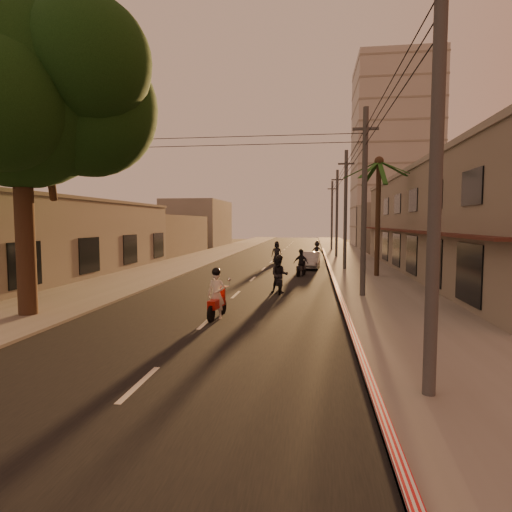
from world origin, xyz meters
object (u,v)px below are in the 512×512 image
at_px(scooter_mid_a, 279,276).
at_px(palm_tree, 379,168).
at_px(scooter_mid_b, 301,264).
at_px(scooter_far_a, 277,254).
at_px(scooter_far_b, 317,251).
at_px(broadleaf_tree, 31,92).
at_px(scooter_red, 217,296).
at_px(parked_car, 310,260).

bearing_deg(scooter_mid_a, palm_tree, 45.69).
height_order(scooter_mid_b, scooter_far_a, scooter_far_a).
relative_size(scooter_far_a, scooter_far_b, 1.08).
distance_m(palm_tree, scooter_mid_a, 11.17).
height_order(broadleaf_tree, scooter_mid_b, broadleaf_tree).
height_order(palm_tree, scooter_far_a, palm_tree).
height_order(scooter_red, scooter_mid_a, scooter_mid_a).
height_order(scooter_mid_b, scooter_far_b, scooter_mid_b).
distance_m(broadleaf_tree, parked_car, 22.74).
bearing_deg(scooter_far_a, parked_car, -52.16).
distance_m(scooter_far_b, parked_car, 8.94).
xyz_separation_m(scooter_red, scooter_mid_b, (2.77, 13.40, -0.02)).
distance_m(scooter_red, scooter_mid_b, 13.69).
relative_size(scooter_far_b, parked_car, 0.46).
relative_size(broadleaf_tree, scooter_red, 6.11).
bearing_deg(scooter_red, palm_tree, 65.80).
bearing_deg(scooter_mid_a, scooter_mid_b, 78.11).
relative_size(broadleaf_tree, palm_tree, 1.48).
xyz_separation_m(broadleaf_tree, scooter_mid_a, (8.73, 6.71, -7.58)).
bearing_deg(scooter_far_b, palm_tree, -79.67).
relative_size(broadleaf_tree, scooter_far_a, 6.02).
xyz_separation_m(palm_tree, scooter_far_b, (-3.80, 13.82, -6.31)).
relative_size(palm_tree, parked_car, 2.02).
distance_m(palm_tree, scooter_red, 16.65).
xyz_separation_m(palm_tree, scooter_mid_b, (-4.99, 0.09, -6.31)).
bearing_deg(scooter_mid_b, scooter_far_b, 100.68).
xyz_separation_m(scooter_mid_b, scooter_far_a, (-2.39, 8.73, 0.04)).
distance_m(broadleaf_tree, scooter_far_a, 24.98).
xyz_separation_m(broadleaf_tree, palm_tree, (14.61, 13.86, -1.33)).
relative_size(scooter_mid_a, parked_car, 0.50).
relative_size(broadleaf_tree, scooter_mid_a, 6.00).
bearing_deg(scooter_mid_b, scooter_mid_a, -81.43).
bearing_deg(scooter_far_b, scooter_mid_a, -100.71).
bearing_deg(scooter_far_a, broadleaf_tree, -107.10).
relative_size(scooter_red, scooter_mid_b, 1.07).
bearing_deg(scooter_far_a, palm_tree, -49.48).
bearing_deg(palm_tree, scooter_red, -120.24).
distance_m(scooter_far_a, scooter_far_b, 6.15).
bearing_deg(scooter_far_a, scooter_far_b, 54.99).
relative_size(palm_tree, scooter_red, 4.14).
relative_size(broadleaf_tree, parked_car, 2.97).
relative_size(palm_tree, scooter_far_b, 4.40).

